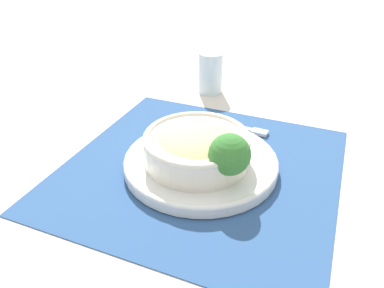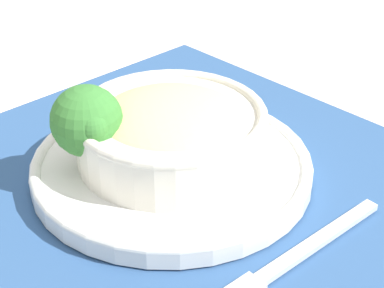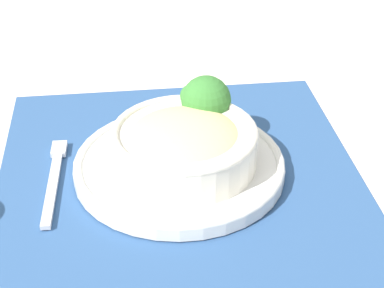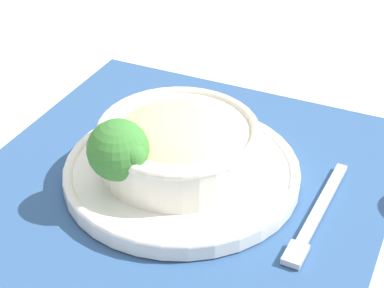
% 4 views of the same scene
% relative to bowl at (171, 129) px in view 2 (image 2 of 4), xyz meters
% --- Properties ---
extents(ground_plane, '(4.00, 4.00, 0.00)m').
position_rel_bowl_xyz_m(ground_plane, '(-0.01, 0.01, -0.05)').
color(ground_plane, beige).
extents(placemat, '(0.51, 0.52, 0.00)m').
position_rel_bowl_xyz_m(placemat, '(-0.01, 0.01, -0.05)').
color(placemat, '#2D5184').
rests_on(placemat, ground_plane).
extents(plate, '(0.27, 0.27, 0.02)m').
position_rel_bowl_xyz_m(plate, '(-0.01, 0.01, -0.04)').
color(plate, white).
rests_on(plate, placemat).
extents(bowl, '(0.19, 0.19, 0.06)m').
position_rel_bowl_xyz_m(bowl, '(0.00, 0.00, 0.00)').
color(bowl, silver).
rests_on(bowl, plate).
extents(broccoli_floret, '(0.07, 0.07, 0.09)m').
position_rel_bowl_xyz_m(broccoli_floret, '(0.04, 0.07, 0.02)').
color(broccoli_floret, '#84AD5B').
rests_on(broccoli_floret, plate).
extents(carrot_slice_near, '(0.05, 0.05, 0.01)m').
position_rel_bowl_xyz_m(carrot_slice_near, '(-0.02, 0.06, -0.03)').
color(carrot_slice_near, orange).
rests_on(carrot_slice_near, plate).
extents(carrot_slice_middle, '(0.05, 0.05, 0.01)m').
position_rel_bowl_xyz_m(carrot_slice_middle, '(-0.03, 0.06, -0.03)').
color(carrot_slice_middle, orange).
rests_on(carrot_slice_middle, plate).
extents(carrot_slice_far, '(0.05, 0.05, 0.01)m').
position_rel_bowl_xyz_m(carrot_slice_far, '(-0.04, 0.05, -0.03)').
color(carrot_slice_far, orange).
rests_on(carrot_slice_far, plate).
extents(fork, '(0.04, 0.18, 0.01)m').
position_rel_bowl_xyz_m(fork, '(-0.16, 0.03, -0.04)').
color(fork, silver).
rests_on(fork, placemat).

